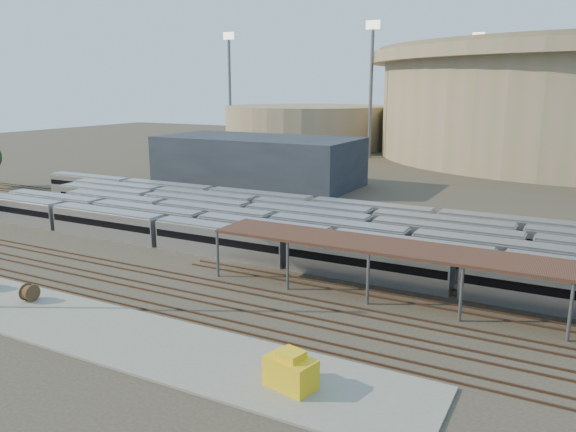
% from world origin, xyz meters
% --- Properties ---
extents(ground, '(420.00, 420.00, 0.00)m').
position_xyz_m(ground, '(0.00, 0.00, 0.00)').
color(ground, '#383026').
rests_on(ground, ground).
extents(apron, '(50.00, 9.00, 0.20)m').
position_xyz_m(apron, '(-5.00, -15.00, 0.10)').
color(apron, gray).
rests_on(apron, ground).
extents(subway_trains, '(130.84, 23.90, 3.60)m').
position_xyz_m(subway_trains, '(0.14, 18.50, 1.80)').
color(subway_trains, silver).
rests_on(subway_trains, ground).
extents(inspection_shed, '(60.30, 6.00, 5.30)m').
position_xyz_m(inspection_shed, '(22.00, 4.00, 4.98)').
color(inspection_shed, '#5B5B60').
rests_on(inspection_shed, ground).
extents(empty_tracks, '(170.00, 9.62, 0.18)m').
position_xyz_m(empty_tracks, '(0.00, -5.00, 0.09)').
color(empty_tracks, '#4C3323').
rests_on(empty_tracks, ground).
extents(secondary_arena, '(56.00, 56.00, 14.00)m').
position_xyz_m(secondary_arena, '(-60.00, 130.00, 7.00)').
color(secondary_arena, gray).
rests_on(secondary_arena, ground).
extents(service_building, '(42.00, 20.00, 10.00)m').
position_xyz_m(service_building, '(-35.00, 55.00, 5.00)').
color(service_building, '#1E232D').
rests_on(service_building, ground).
extents(floodlight_0, '(4.00, 1.00, 38.40)m').
position_xyz_m(floodlight_0, '(-30.00, 110.00, 20.65)').
color(floodlight_0, '#5B5B60').
rests_on(floodlight_0, ground).
extents(floodlight_1, '(4.00, 1.00, 38.40)m').
position_xyz_m(floodlight_1, '(-85.00, 120.00, 20.65)').
color(floodlight_1, '#5B5B60').
rests_on(floodlight_1, ground).
extents(floodlight_3, '(4.00, 1.00, 38.40)m').
position_xyz_m(floodlight_3, '(-10.00, 160.00, 20.65)').
color(floodlight_3, '#5B5B60').
rests_on(floodlight_3, ground).
extents(cable_reel_west, '(0.93, 1.67, 1.66)m').
position_xyz_m(cable_reel_west, '(-19.46, -13.47, 1.03)').
color(cable_reel_west, '#563322').
rests_on(cable_reel_west, apron).
extents(yellow_equipment, '(3.77, 2.83, 2.11)m').
position_xyz_m(yellow_equipment, '(9.88, -15.83, 1.25)').
color(yellow_equipment, yellow).
rests_on(yellow_equipment, apron).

